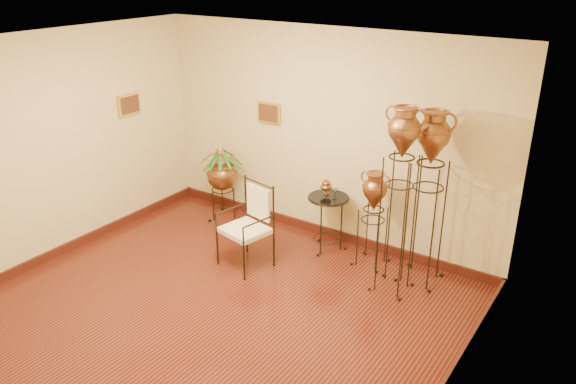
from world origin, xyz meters
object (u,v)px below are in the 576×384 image
Objects in this scene: amphora_mid at (427,198)px; side_table at (328,222)px; planter_urn at (222,172)px; amphora_tall at (398,200)px; armchair at (245,227)px.

side_table is (-1.29, 0.03, -0.67)m from amphora_mid.
planter_urn is 1.80m from side_table.
amphora_tall is at bearing -116.87° from amphora_mid.
amphora_tall reaches higher than armchair.
armchair is at bearing -123.83° from side_table.
amphora_mid reaches higher than planter_urn.
amphora_tall is 2.92m from planter_urn.
side_table is at bearing 159.82° from amphora_tall.
amphora_tall reaches higher than planter_urn.
amphora_tall is 1.89m from armchair.
amphora_mid is 2.21× the size of side_table.
planter_urn is 1.34× the size of side_table.
amphora_tall is at bearing -8.00° from planter_urn.
planter_urn is 1.19× the size of armchair.
amphora_tall is 1.72× the size of planter_urn.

